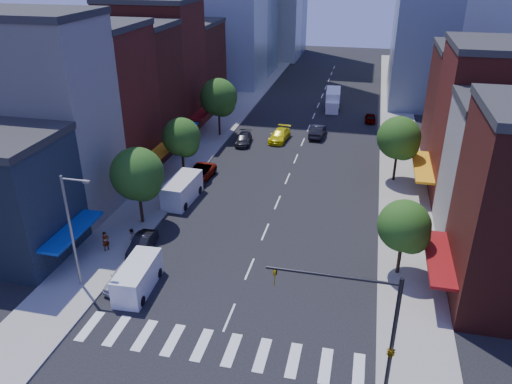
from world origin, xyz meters
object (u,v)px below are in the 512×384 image
parked_car_third (199,174)px  taxi (280,135)px  parked_car_front (125,276)px  cargo_van_far (182,190)px  cargo_van_near (137,278)px  box_truck (333,100)px  traffic_car_far (370,117)px  pedestrian_far (132,238)px  parked_car_rear (244,139)px  traffic_car_oncoming (318,131)px  parked_car_second (142,244)px  pedestrian_near (106,241)px

parked_car_third → taxi: size_ratio=1.06×
parked_car_front → taxi: size_ratio=0.83×
parked_car_third → cargo_van_far: bearing=-87.4°
cargo_van_near → cargo_van_far: (-2.01, 14.70, 0.11)m
cargo_van_far → box_truck: (11.93, 36.47, 0.18)m
traffic_car_far → pedestrian_far: (-19.00, -40.18, 0.35)m
parked_car_rear → traffic_car_oncoming: (9.12, 5.05, 0.15)m
parked_car_rear → taxi: bearing=22.0°
pedestrian_far → parked_car_rear: bearing=170.0°
parked_car_third → parked_car_rear: size_ratio=1.19×
parked_car_second → taxi: 30.01m
pedestrian_near → cargo_van_near: bearing=-97.1°
parked_car_second → pedestrian_far: 1.07m
traffic_car_oncoming → parked_car_second: bearing=73.8°
cargo_van_near → pedestrian_near: size_ratio=3.04×
cargo_van_far → pedestrian_far: bearing=-93.3°
taxi → box_truck: size_ratio=0.70×
taxi → pedestrian_near: size_ratio=2.98×
parked_car_rear → box_truck: (9.92, 19.00, 0.71)m
taxi → traffic_car_far: size_ratio=1.38×
parked_car_front → traffic_car_far: parked_car_front is taller
parked_car_rear → taxi: taxi is taller
parked_car_front → taxi: taxi is taller
pedestrian_far → pedestrian_near: bearing=-64.9°
box_truck → pedestrian_far: size_ratio=4.39×
parked_car_second → pedestrian_near: pedestrian_near is taller
cargo_van_near → pedestrian_far: 6.18m
parked_car_rear → traffic_car_far: (16.00, 13.41, -0.02)m
parked_car_second → parked_car_third: parked_car_third is taller
cargo_van_near → pedestrian_near: (-4.89, 4.37, -0.07)m
box_truck → parked_car_front: bearing=-105.9°
parked_car_rear → cargo_van_near: cargo_van_near is taller
cargo_van_far → parked_car_third: bearing=92.8°
parked_car_third → traffic_car_far: 31.25m
traffic_car_far → parked_car_third: bearing=53.4°
pedestrian_near → parked_car_third: bearing=24.3°
taxi → cargo_van_near: bearing=-91.8°
cargo_van_near → box_truck: bearing=76.2°
pedestrian_far → taxi: bearing=162.2°
parked_car_third → pedestrian_near: bearing=-97.8°
cargo_van_far → traffic_car_far: 35.75m
parked_car_second → cargo_van_near: bearing=-71.5°
cargo_van_near → pedestrian_near: bearing=135.4°
taxi → traffic_car_oncoming: 5.47m
parked_car_second → pedestrian_far: size_ratio=2.43×
taxi → pedestrian_far: pedestrian_far is taller
cargo_van_far → pedestrian_near: cargo_van_far is taller
parked_car_second → cargo_van_far: size_ratio=0.70×
parked_car_third → cargo_van_near: 20.14m
parked_car_second → parked_car_rear: (2.00, 26.98, -0.01)m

